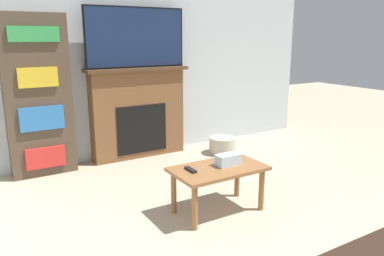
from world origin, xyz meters
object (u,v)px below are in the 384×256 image
(storage_basket, at_px, (223,145))
(fireplace, at_px, (138,113))
(bookshelf, at_px, (38,97))
(tv, at_px, (136,38))
(coffee_table, at_px, (218,174))

(storage_basket, bearing_deg, fireplace, 155.04)
(fireplace, relative_size, bookshelf, 0.74)
(tv, bearing_deg, fireplace, 90.00)
(bookshelf, bearing_deg, storage_basket, -11.50)
(tv, distance_m, storage_basket, 1.81)
(bookshelf, distance_m, storage_basket, 2.39)
(fireplace, xyz_separation_m, storage_basket, (1.02, -0.47, -0.48))
(bookshelf, height_order, storage_basket, bookshelf)
(tv, bearing_deg, bookshelf, -179.89)
(fireplace, xyz_separation_m, bookshelf, (-1.20, -0.02, 0.31))
(coffee_table, height_order, storage_basket, coffee_table)
(coffee_table, xyz_separation_m, bookshelf, (-1.16, 1.85, 0.54))
(tv, bearing_deg, coffee_table, -91.28)
(tv, height_order, coffee_table, tv)
(coffee_table, distance_m, storage_basket, 1.77)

